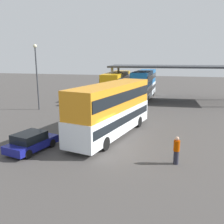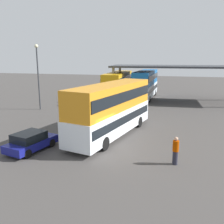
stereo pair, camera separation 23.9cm
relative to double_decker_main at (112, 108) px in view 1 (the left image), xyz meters
The scene contains 8 objects.
ground_plane 4.24m from the double_decker_main, 82.98° to the right, with size 140.00×140.00×0.00m, color #44403E.
double_decker_main is the anchor object (origin of this frame).
parked_hatchback 6.94m from the double_decker_main, 133.98° to the right, with size 2.57×4.05×1.35m.
double_decker_near_canopy 17.31m from the double_decker_main, 101.50° to the left, with size 2.77×11.13×4.17m.
double_decker_mid_row 19.55m from the double_decker_main, 88.76° to the left, with size 2.85×11.21×4.33m.
depot_canopy 19.02m from the double_decker_main, 72.88° to the left, with size 20.22×7.84×5.22m.
lamppost_tall 14.00m from the double_decker_main, 145.64° to the left, with size 0.44×0.44×7.94m.
pedestrian_waiting 7.15m from the double_decker_main, 41.77° to the right, with size 0.38×0.38×1.77m.
Camera 1 is at (4.32, -15.85, 6.51)m, focal length 39.37 mm.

